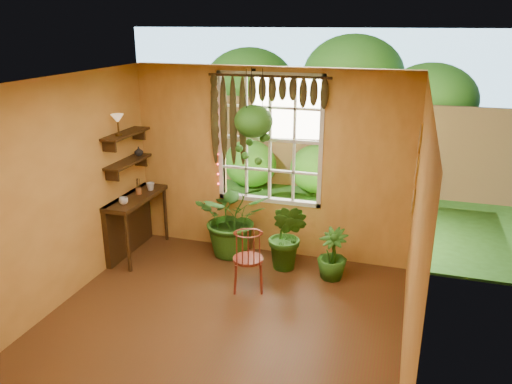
# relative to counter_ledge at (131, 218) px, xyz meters

# --- Properties ---
(floor) EXTENTS (4.50, 4.50, 0.00)m
(floor) POSITION_rel_counter_ledge_xyz_m (1.91, -1.60, -0.55)
(floor) COLOR #532A17
(floor) RESTS_ON ground
(ceiling) EXTENTS (4.50, 4.50, 0.00)m
(ceiling) POSITION_rel_counter_ledge_xyz_m (1.91, -1.60, 2.15)
(ceiling) COLOR white
(ceiling) RESTS_ON wall_back
(wall_back) EXTENTS (4.00, 0.00, 4.00)m
(wall_back) POSITION_rel_counter_ledge_xyz_m (1.91, 0.65, 0.80)
(wall_back) COLOR gold
(wall_back) RESTS_ON floor
(wall_left) EXTENTS (0.00, 4.50, 4.50)m
(wall_left) POSITION_rel_counter_ledge_xyz_m (-0.09, -1.60, 0.80)
(wall_left) COLOR gold
(wall_left) RESTS_ON floor
(wall_right) EXTENTS (0.00, 4.50, 4.50)m
(wall_right) POSITION_rel_counter_ledge_xyz_m (3.91, -1.60, 0.80)
(wall_right) COLOR gold
(wall_right) RESTS_ON floor
(window) EXTENTS (1.52, 0.10, 1.86)m
(window) POSITION_rel_counter_ledge_xyz_m (1.91, 0.68, 1.15)
(window) COLOR silver
(window) RESTS_ON wall_back
(valance_vine) EXTENTS (1.70, 0.12, 1.10)m
(valance_vine) POSITION_rel_counter_ledge_xyz_m (1.82, 0.56, 1.73)
(valance_vine) COLOR #35220E
(valance_vine) RESTS_ON window
(string_lights) EXTENTS (0.03, 0.03, 1.54)m
(string_lights) POSITION_rel_counter_ledge_xyz_m (1.15, 0.59, 1.20)
(string_lights) COLOR #FF2633
(string_lights) RESTS_ON window
(wall_plates) EXTENTS (0.04, 0.32, 1.10)m
(wall_plates) POSITION_rel_counter_ledge_xyz_m (3.89, 0.19, 1.00)
(wall_plates) COLOR beige
(wall_plates) RESTS_ON wall_right
(counter_ledge) EXTENTS (0.40, 1.20, 0.90)m
(counter_ledge) POSITION_rel_counter_ledge_xyz_m (0.00, 0.00, 0.00)
(counter_ledge) COLOR #35220E
(counter_ledge) RESTS_ON floor
(shelf_lower) EXTENTS (0.25, 0.90, 0.04)m
(shelf_lower) POSITION_rel_counter_ledge_xyz_m (0.03, 0.00, 0.85)
(shelf_lower) COLOR #35220E
(shelf_lower) RESTS_ON wall_left
(shelf_upper) EXTENTS (0.25, 0.90, 0.04)m
(shelf_upper) POSITION_rel_counter_ledge_xyz_m (0.03, 0.00, 1.25)
(shelf_upper) COLOR #35220E
(shelf_upper) RESTS_ON wall_left
(backyard) EXTENTS (14.00, 10.00, 12.00)m
(backyard) POSITION_rel_counter_ledge_xyz_m (2.15, 5.27, 0.73)
(backyard) COLOR #275618
(backyard) RESTS_ON ground
(windsor_chair) EXTENTS (0.49, 0.51, 1.04)m
(windsor_chair) POSITION_rel_counter_ledge_xyz_m (1.97, -0.51, -0.25)
(windsor_chair) COLOR maroon
(windsor_chair) RESTS_ON floor
(potted_plant_left) EXTENTS (1.25, 1.16, 1.16)m
(potted_plant_left) POSITION_rel_counter_ledge_xyz_m (1.45, 0.40, 0.03)
(potted_plant_left) COLOR #1F4A13
(potted_plant_left) RESTS_ON floor
(potted_plant_mid) EXTENTS (0.67, 0.61, 0.99)m
(potted_plant_mid) POSITION_rel_counter_ledge_xyz_m (2.32, 0.15, -0.05)
(potted_plant_mid) COLOR #1F4A13
(potted_plant_mid) RESTS_ON floor
(potted_plant_right) EXTENTS (0.52, 0.52, 0.70)m
(potted_plant_right) POSITION_rel_counter_ledge_xyz_m (2.95, 0.09, -0.20)
(potted_plant_right) COLOR #1F4A13
(potted_plant_right) RESTS_ON floor
(hanging_basket) EXTENTS (0.51, 0.51, 1.26)m
(hanging_basket) POSITION_rel_counter_ledge_xyz_m (1.78, 0.33, 1.41)
(hanging_basket) COLOR black
(hanging_basket) RESTS_ON ceiling
(cup_a) EXTENTS (0.16, 0.16, 0.10)m
(cup_a) POSITION_rel_counter_ledge_xyz_m (0.13, -0.35, 0.40)
(cup_a) COLOR silver
(cup_a) RESTS_ON counter_ledge
(cup_b) EXTENTS (0.16, 0.16, 0.11)m
(cup_b) POSITION_rel_counter_ledge_xyz_m (0.19, 0.29, 0.41)
(cup_b) COLOR beige
(cup_b) RESTS_ON counter_ledge
(brush_jar) EXTENTS (0.08, 0.08, 0.30)m
(brush_jar) POSITION_rel_counter_ledge_xyz_m (0.11, 0.08, 0.47)
(brush_jar) COLOR brown
(brush_jar) RESTS_ON counter_ledge
(shelf_vase) EXTENTS (0.17, 0.17, 0.13)m
(shelf_vase) POSITION_rel_counter_ledge_xyz_m (0.04, 0.29, 0.93)
(shelf_vase) COLOR #B2AD99
(shelf_vase) RESTS_ON shelf_lower
(tiffany_lamp) EXTENTS (0.17, 0.17, 0.29)m
(tiffany_lamp) POSITION_rel_counter_ledge_xyz_m (0.05, -0.19, 1.48)
(tiffany_lamp) COLOR brown
(tiffany_lamp) RESTS_ON shelf_upper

